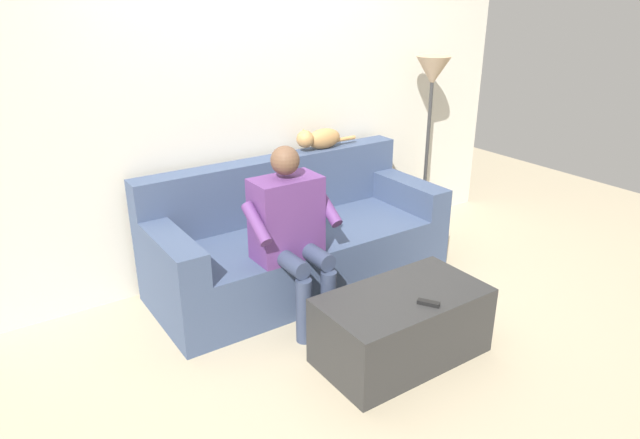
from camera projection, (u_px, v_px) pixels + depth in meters
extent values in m
plane|color=tan|center=(359.00, 325.00, 3.65)|extent=(8.00, 8.00, 0.00)
cube|color=beige|center=(260.00, 99.00, 4.10)|extent=(4.63, 0.06, 2.52)
cube|color=#3D4C6B|center=(308.00, 261.00, 4.03)|extent=(1.72, 0.67, 0.42)
cube|color=#3D4C6B|center=(276.00, 213.00, 4.28)|extent=(2.11, 0.18, 0.87)
cube|color=#3D4C6B|center=(409.00, 219.00, 4.49)|extent=(0.20, 0.67, 0.63)
cube|color=#3D4C6B|center=(177.00, 285.00, 3.49)|extent=(0.20, 0.67, 0.63)
cube|color=#2D2D2D|center=(402.00, 326.00, 3.27)|extent=(0.97, 0.53, 0.41)
cube|color=#5B3370|center=(286.00, 218.00, 3.54)|extent=(0.43, 0.25, 0.52)
sphere|color=brown|center=(285.00, 160.00, 3.40)|extent=(0.18, 0.18, 0.18)
cylinder|color=#333D56|center=(313.00, 254.00, 3.54)|extent=(0.11, 0.33, 0.11)
cylinder|color=#333D56|center=(289.00, 261.00, 3.44)|extent=(0.11, 0.33, 0.11)
cylinder|color=#333D56|center=(328.00, 302.00, 3.51)|extent=(0.10, 0.10, 0.42)
cylinder|color=#333D56|center=(304.00, 311.00, 3.42)|extent=(0.10, 0.10, 0.42)
cylinder|color=#5B3370|center=(327.00, 207.00, 3.59)|extent=(0.08, 0.27, 0.22)
cylinder|color=#5B3370|center=(257.00, 224.00, 3.33)|extent=(0.08, 0.27, 0.22)
ellipsoid|color=#B7844C|center=(324.00, 139.00, 4.31)|extent=(0.29, 0.12, 0.15)
sphere|color=#B7844C|center=(305.00, 139.00, 4.21)|extent=(0.13, 0.13, 0.13)
cone|color=#B7844C|center=(303.00, 131.00, 4.22)|extent=(0.05, 0.05, 0.04)
cone|color=#B7844C|center=(308.00, 133.00, 4.17)|extent=(0.05, 0.05, 0.04)
cylinder|color=#B7844C|center=(345.00, 139.00, 4.42)|extent=(0.18, 0.03, 0.03)
cube|color=black|center=(429.00, 303.00, 3.08)|extent=(0.10, 0.12, 0.02)
cylinder|color=#2D2D2D|center=(421.00, 228.00, 5.10)|extent=(0.24, 0.24, 0.02)
cylinder|color=#333333|center=(427.00, 156.00, 4.85)|extent=(0.03, 0.03, 1.37)
cone|color=tan|center=(433.00, 71.00, 4.58)|extent=(0.29, 0.29, 0.23)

